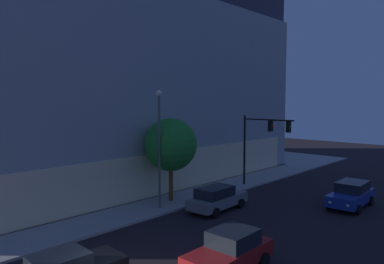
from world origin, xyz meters
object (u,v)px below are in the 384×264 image
object	(u,v)px
modern_building	(98,80)
sidewalk_tree	(171,145)
traffic_light_far_corner	(262,136)
street_lamp_sidewalk	(159,135)
car_grey	(217,198)
car_red	(230,251)
car_blue	(351,194)

from	to	relation	value
modern_building	sidewalk_tree	xyz separation A→B (m)	(-2.58, -13.38, -5.35)
modern_building	traffic_light_far_corner	world-z (taller)	modern_building
street_lamp_sidewalk	car_grey	size ratio (longest dim) A/B	1.70
traffic_light_far_corner	car_red	size ratio (longest dim) A/B	1.38
sidewalk_tree	car_blue	size ratio (longest dim) A/B	1.29
street_lamp_sidewalk	car_red	distance (m)	10.73
car_grey	car_blue	bearing A→B (deg)	-41.62
car_red	traffic_light_far_corner	bearing A→B (deg)	27.23
traffic_light_far_corner	sidewalk_tree	world-z (taller)	traffic_light_far_corner
car_grey	traffic_light_far_corner	bearing A→B (deg)	8.32
street_lamp_sidewalk	car_blue	size ratio (longest dim) A/B	1.71
modern_building	car_red	size ratio (longest dim) A/B	7.98
modern_building	car_blue	xyz separation A→B (m)	(5.38, -23.48, -8.74)
street_lamp_sidewalk	car_blue	bearing A→B (deg)	-43.88
traffic_light_far_corner	car_grey	xyz separation A→B (m)	(-7.26, -1.06, -3.69)
modern_building	street_lamp_sidewalk	xyz separation A→B (m)	(-4.35, -14.12, -4.44)
street_lamp_sidewalk	car_grey	distance (m)	5.86
car_red	car_grey	world-z (taller)	car_red
car_grey	car_blue	xyz separation A→B (m)	(7.17, -6.37, 0.04)
modern_building	car_grey	xyz separation A→B (m)	(-1.79, -17.11, -8.78)
car_blue	car_grey	bearing A→B (deg)	138.38
car_grey	car_blue	world-z (taller)	car_blue
car_red	modern_building	bearing A→B (deg)	70.31
traffic_light_far_corner	car_blue	size ratio (longest dim) A/B	1.30
car_red	car_grey	xyz separation A→B (m)	(6.49, 6.01, -0.01)
sidewalk_tree	car_blue	world-z (taller)	sidewalk_tree
street_lamp_sidewalk	car_red	xyz separation A→B (m)	(-3.92, -9.00, -4.33)
car_red	sidewalk_tree	bearing A→B (deg)	59.69
street_lamp_sidewalk	sidewalk_tree	size ratio (longest dim) A/B	1.32
traffic_light_far_corner	street_lamp_sidewalk	bearing A→B (deg)	168.90
car_grey	car_blue	distance (m)	9.59
car_grey	street_lamp_sidewalk	bearing A→B (deg)	130.61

